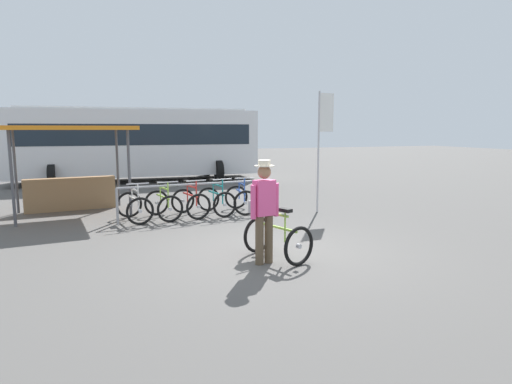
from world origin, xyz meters
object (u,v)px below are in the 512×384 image
at_px(racked_bike_blue, 241,199).
at_px(bus_distant, 137,140).
at_px(racked_bike_teal, 216,200).
at_px(market_stall, 70,161).
at_px(featured_bicycle, 273,230).
at_px(person_with_featured_bike, 264,208).
at_px(racked_bike_red, 190,202).
at_px(banner_flag, 323,129).
at_px(racked_bike_lime, 163,204).
at_px(racked_bike_white, 134,206).

distance_m(racked_bike_blue, bus_distant, 8.57).
xyz_separation_m(racked_bike_teal, market_stall, (-3.57, 1.55, 1.03)).
distance_m(featured_bicycle, market_stall, 6.71).
relative_size(featured_bicycle, market_stall, 0.38).
xyz_separation_m(featured_bicycle, person_with_featured_bike, (-0.27, -0.29, 0.46)).
distance_m(racked_bike_red, banner_flag, 3.98).
xyz_separation_m(racked_bike_teal, person_with_featured_bike, (-0.35, -4.39, 0.58)).
xyz_separation_m(racked_bike_lime, market_stall, (-2.18, 1.67, 1.03)).
bearing_deg(racked_bike_teal, featured_bicycle, -91.13).
height_order(racked_bike_white, racked_bike_blue, same).
height_order(racked_bike_white, bus_distant, bus_distant).
height_order(featured_bicycle, market_stall, market_stall).
bearing_deg(featured_bicycle, person_with_featured_bike, -132.96).
height_order(racked_bike_white, person_with_featured_bike, person_with_featured_bike).
height_order(racked_bike_red, featured_bicycle, featured_bicycle).
distance_m(racked_bike_red, bus_distant, 8.48).
distance_m(racked_bike_white, racked_bike_teal, 2.10).
relative_size(racked_bike_lime, featured_bicycle, 0.96).
height_order(racked_bike_white, racked_bike_red, same).
distance_m(racked_bike_teal, bus_distant, 8.49).
bearing_deg(person_with_featured_bike, racked_bike_red, 94.61).
relative_size(racked_bike_white, racked_bike_teal, 1.01).
relative_size(person_with_featured_bike, banner_flag, 0.54).
xyz_separation_m(racked_bike_white, racked_bike_blue, (2.79, 0.24, 0.00)).
relative_size(bus_distant, market_stall, 3.01).
bearing_deg(racked_bike_teal, racked_bike_blue, 4.87).
bearing_deg(banner_flag, racked_bike_blue, 161.10).
distance_m(featured_bicycle, banner_flag, 4.81).
relative_size(racked_bike_red, market_stall, 0.37).
bearing_deg(person_with_featured_bike, racked_bike_blue, 76.79).
distance_m(racked_bike_white, person_with_featured_bike, 4.60).
bearing_deg(featured_bicycle, racked_bike_teal, 88.87).
relative_size(featured_bicycle, bus_distant, 0.12).
xyz_separation_m(racked_bike_blue, market_stall, (-4.27, 1.49, 1.03)).
height_order(racked_bike_lime, racked_bike_blue, same).
xyz_separation_m(featured_bicycle, market_stall, (-3.49, 5.66, 0.91)).
xyz_separation_m(bus_distant, banner_flag, (4.02, -8.94, 0.49)).
xyz_separation_m(racked_bike_white, racked_bike_red, (1.39, 0.12, -0.00)).
xyz_separation_m(market_stall, banner_flag, (6.34, -2.20, 0.84)).
relative_size(racked_bike_red, banner_flag, 0.38).
relative_size(racked_bike_teal, person_with_featured_bike, 0.69).
relative_size(racked_bike_teal, market_stall, 0.36).
bearing_deg(racked_bike_lime, racked_bike_blue, 4.87).
bearing_deg(banner_flag, racked_bike_red, 170.34).
distance_m(market_stall, banner_flag, 6.76).
distance_m(racked_bike_red, person_with_featured_bike, 4.39).
height_order(racked_bike_white, featured_bicycle, featured_bicycle).
height_order(racked_bike_blue, banner_flag, banner_flag).
bearing_deg(market_stall, racked_bike_teal, -23.45).
bearing_deg(racked_bike_red, featured_bicycle, -81.34).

